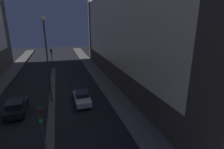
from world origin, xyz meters
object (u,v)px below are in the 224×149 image
object	(u,v)px
car_right_lane	(82,98)
car_left_lane	(16,107)
traffic_light_near	(42,127)
street_lamp	(46,47)
traffic_light_mid	(52,56)

from	to	relation	value
car_right_lane	car_left_lane	bearing A→B (deg)	-176.00
car_left_lane	car_right_lane	xyz separation A→B (m)	(6.96, 0.49, -0.06)
traffic_light_near	street_lamp	world-z (taller)	street_lamp
traffic_light_near	street_lamp	distance (m)	11.46
street_lamp	car_left_lane	distance (m)	7.12
traffic_light_mid	car_left_lane	world-z (taller)	traffic_light_mid
traffic_light_mid	street_lamp	world-z (taller)	street_lamp
traffic_light_near	traffic_light_mid	size ratio (longest dim) A/B	1.00
car_left_lane	traffic_light_mid	bearing A→B (deg)	76.04
traffic_light_near	street_lamp	bearing A→B (deg)	90.00
traffic_light_mid	car_right_lane	bearing A→B (deg)	-75.56
traffic_light_near	car_right_lane	distance (m)	10.77
street_lamp	car_left_lane	xyz separation A→B (m)	(-3.48, -1.70, -5.97)
traffic_light_mid	car_right_lane	distance (m)	14.24
traffic_light_mid	car_left_lane	xyz separation A→B (m)	(-3.48, -14.00, -2.77)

